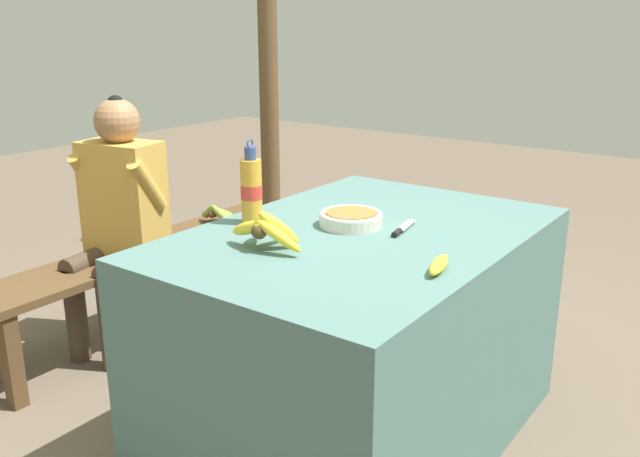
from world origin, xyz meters
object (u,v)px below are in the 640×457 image
(wooden_bench, at_px, (143,261))
(seated_vendor, at_px, (118,208))
(banana_bunch_ripe, at_px, (266,229))
(support_post_far, at_px, (268,63))
(loose_banana_front, at_px, (439,265))
(water_bottle, at_px, (251,190))
(banana_bunch_green, at_px, (217,213))
(serving_bowl, at_px, (351,218))
(knife, at_px, (400,230))

(wooden_bench, distance_m, seated_vendor, 0.33)
(banana_bunch_ripe, xyz_separation_m, wooden_bench, (0.44, 1.14, -0.47))
(banana_bunch_ripe, relative_size, support_post_far, 0.12)
(banana_bunch_ripe, bearing_deg, seated_vendor, 75.01)
(loose_banana_front, distance_m, seated_vendor, 1.63)
(water_bottle, distance_m, banana_bunch_green, 1.25)
(seated_vendor, bearing_deg, serving_bowl, 82.22)
(serving_bowl, relative_size, seated_vendor, 0.19)
(loose_banana_front, relative_size, wooden_bench, 0.09)
(banana_bunch_ripe, relative_size, serving_bowl, 1.33)
(banana_bunch_ripe, distance_m, knife, 0.46)
(banana_bunch_ripe, height_order, water_bottle, water_bottle)
(water_bottle, bearing_deg, support_post_far, 38.27)
(knife, relative_size, support_post_far, 0.08)
(banana_bunch_green, distance_m, support_post_far, 1.10)
(wooden_bench, height_order, support_post_far, support_post_far)
(loose_banana_front, relative_size, banana_bunch_green, 0.65)
(water_bottle, xyz_separation_m, loose_banana_front, (-0.05, -0.73, -0.10))
(knife, bearing_deg, loose_banana_front, -144.56)
(water_bottle, relative_size, support_post_far, 0.12)
(banana_bunch_ripe, relative_size, wooden_bench, 0.17)
(banana_bunch_ripe, xyz_separation_m, serving_bowl, (0.35, -0.08, -0.03))
(water_bottle, bearing_deg, banana_bunch_green, 50.67)
(seated_vendor, height_order, banana_bunch_green, seated_vendor)
(loose_banana_front, relative_size, knife, 0.84)
(banana_bunch_ripe, bearing_deg, support_post_far, 39.76)
(water_bottle, height_order, loose_banana_front, water_bottle)
(serving_bowl, relative_size, knife, 1.14)
(seated_vendor, bearing_deg, banana_bunch_ripe, 64.45)
(serving_bowl, height_order, banana_bunch_green, serving_bowl)
(water_bottle, height_order, support_post_far, support_post_far)
(loose_banana_front, xyz_separation_m, seated_vendor, (0.16, 1.61, -0.13))
(water_bottle, distance_m, support_post_far, 1.99)
(serving_bowl, relative_size, banana_bunch_green, 0.89)
(wooden_bench, distance_m, support_post_far, 1.56)
(serving_bowl, bearing_deg, banana_bunch_ripe, 167.94)
(seated_vendor, bearing_deg, support_post_far, -177.43)
(support_post_far, bearing_deg, knife, -128.52)
(water_bottle, height_order, wooden_bench, water_bottle)
(water_bottle, relative_size, loose_banana_front, 1.85)
(banana_bunch_green, bearing_deg, banana_bunch_ripe, -129.44)
(serving_bowl, bearing_deg, loose_banana_front, -116.63)
(seated_vendor, xyz_separation_m, banana_bunch_green, (0.64, 0.03, -0.18))
(banana_bunch_ripe, distance_m, support_post_far, 2.27)
(serving_bowl, xyz_separation_m, seated_vendor, (-0.06, 1.18, -0.14))
(serving_bowl, relative_size, wooden_bench, 0.13)
(knife, relative_size, seated_vendor, 0.17)
(loose_banana_front, bearing_deg, seated_vendor, 84.27)
(knife, xyz_separation_m, wooden_bench, (0.05, 1.39, -0.42))
(banana_bunch_ripe, bearing_deg, water_bottle, 50.12)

